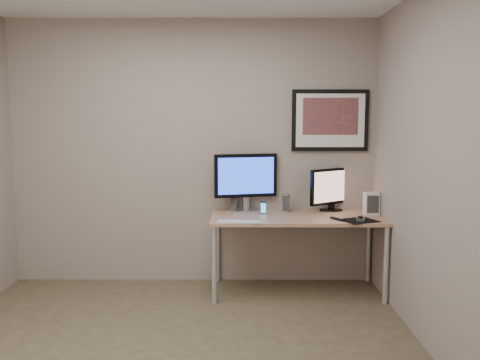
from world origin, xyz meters
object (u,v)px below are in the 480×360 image
at_px(keyboard, 239,222).
at_px(fan_unit, 372,203).
at_px(monitor_large, 246,180).
at_px(speaker_left, 234,202).
at_px(phone_dock, 263,209).
at_px(framed_art, 330,120).
at_px(speaker_right, 286,203).
at_px(desk, 297,223).
at_px(monitor_tv, 332,188).

bearing_deg(keyboard, fan_unit, 23.71).
height_order(monitor_large, keyboard, monitor_large).
relative_size(monitor_large, keyboard, 1.61).
relative_size(speaker_left, phone_dock, 1.23).
bearing_deg(framed_art, monitor_large, -173.58).
height_order(speaker_right, fan_unit, fan_unit).
height_order(desk, keyboard, keyboard).
xyz_separation_m(monitor_tv, speaker_right, (-0.45, -0.06, -0.14)).
xyz_separation_m(monitor_large, speaker_right, (0.39, -0.03, -0.22)).
bearing_deg(phone_dock, speaker_left, 140.83).
distance_m(desk, framed_art, 1.07).
height_order(monitor_large, speaker_left, monitor_large).
distance_m(desk, speaker_left, 0.68).
height_order(monitor_tv, phone_dock, monitor_tv).
relative_size(desk, monitor_large, 2.60).
bearing_deg(framed_art, speaker_left, -176.92).
bearing_deg(desk, framed_art, 43.46).
bearing_deg(fan_unit, monitor_large, 172.45).
bearing_deg(desk, monitor_large, 153.50).
bearing_deg(monitor_large, speaker_right, -17.39).
relative_size(monitor_large, monitor_tv, 1.33).
bearing_deg(fan_unit, desk, -173.16).
bearing_deg(phone_dock, speaker_right, 45.45).
distance_m(keyboard, fan_unit, 1.32).
relative_size(monitor_tv, fan_unit, 2.19).
distance_m(framed_art, monitor_tv, 0.67).
bearing_deg(monitor_tv, framed_art, 75.02).
height_order(framed_art, speaker_right, framed_art).
height_order(desk, framed_art, framed_art).
bearing_deg(framed_art, monitor_tv, -70.40).
xyz_separation_m(desk, framed_art, (0.35, 0.33, 0.96)).
height_order(framed_art, fan_unit, framed_art).
bearing_deg(keyboard, speaker_right, 54.34).
height_order(monitor_tv, speaker_right, monitor_tv).
height_order(phone_dock, fan_unit, fan_unit).
xyz_separation_m(speaker_right, phone_dock, (-0.23, -0.20, -0.02)).
relative_size(speaker_left, fan_unit, 0.81).
height_order(speaker_right, phone_dock, speaker_right).
xyz_separation_m(desk, phone_dock, (-0.31, 0.01, 0.13)).
distance_m(monitor_large, speaker_left, 0.26).
bearing_deg(framed_art, desk, -136.54).
distance_m(framed_art, monitor_large, 1.01).
relative_size(desk, monitor_tv, 3.46).
distance_m(speaker_left, speaker_right, 0.52).
distance_m(speaker_right, fan_unit, 0.81).
bearing_deg(monitor_tv, fan_unit, -61.60).
xyz_separation_m(framed_art, speaker_left, (-0.95, -0.05, -0.81)).
relative_size(speaker_left, keyboard, 0.45).
distance_m(speaker_right, keyboard, 0.68).
height_order(framed_art, keyboard, framed_art).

